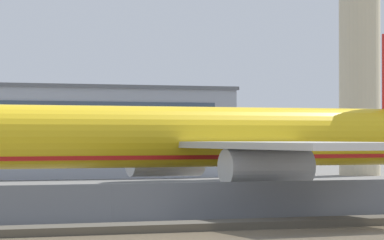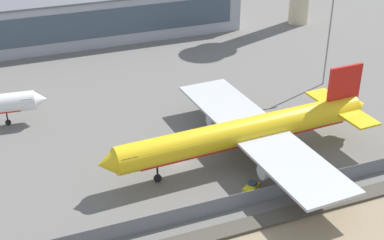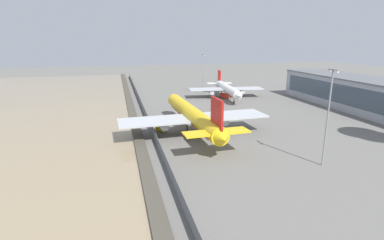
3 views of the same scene
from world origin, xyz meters
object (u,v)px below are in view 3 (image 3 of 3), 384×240
object	(u,v)px
cargo_jet_yellow	(193,115)
apron_light_mast_apron_east	(328,113)
baggage_tug	(161,129)
ops_van	(225,96)
apron_light_mast_apron_west	(203,72)
passenger_jet_white_red	(227,89)

from	to	relation	value
cargo_jet_yellow	apron_light_mast_apron_east	xyz separation A→B (m)	(31.41, 22.83, 6.76)
baggage_tug	ops_van	distance (m)	61.64
apron_light_mast_apron_west	apron_light_mast_apron_east	world-z (taller)	apron_light_mast_apron_east
ops_van	passenger_jet_white_red	bearing A→B (deg)	129.90
ops_van	apron_light_mast_apron_east	world-z (taller)	apron_light_mast_apron_east
passenger_jet_white_red	baggage_tug	xyz separation A→B (m)	(48.79, -40.13, -3.82)
cargo_jet_yellow	apron_light_mast_apron_west	world-z (taller)	apron_light_mast_apron_west
cargo_jet_yellow	apron_light_mast_apron_west	xyz separation A→B (m)	(-65.98, 22.43, 6.18)
baggage_tug	apron_light_mast_apron_east	xyz separation A→B (m)	(35.50, 32.18, 11.57)
cargo_jet_yellow	ops_van	distance (m)	59.88
baggage_tug	apron_light_mast_apron_west	bearing A→B (deg)	152.82
passenger_jet_white_red	baggage_tug	world-z (taller)	passenger_jet_white_red
passenger_jet_white_red	apron_light_mast_apron_west	bearing A→B (deg)	-147.47
cargo_jet_yellow	apron_light_mast_apron_west	size ratio (longest dim) A/B	2.52
baggage_tug	apron_light_mast_apron_west	xyz separation A→B (m)	(-61.89, 31.78, 10.98)
passenger_jet_white_red	apron_light_mast_apron_west	xyz separation A→B (m)	(-13.10, -8.36, 7.16)
apron_light_mast_apron_east	cargo_jet_yellow	bearing A→B (deg)	-143.98
passenger_jet_white_red	apron_light_mast_apron_east	xyz separation A→B (m)	(84.29, -7.95, 7.74)
passenger_jet_white_red	baggage_tug	bearing A→B (deg)	-39.44
cargo_jet_yellow	apron_light_mast_apron_east	distance (m)	39.42
cargo_jet_yellow	apron_light_mast_apron_east	world-z (taller)	apron_light_mast_apron_east
ops_van	apron_light_mast_apron_east	xyz separation A→B (m)	(83.28, -6.76, 11.09)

